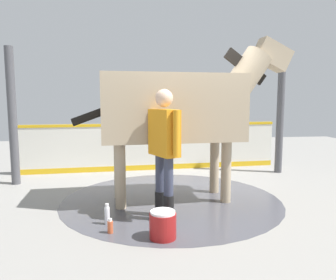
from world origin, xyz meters
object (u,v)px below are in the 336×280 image
horse (179,106)px  bottle_spray (110,226)px  wash_bucket (163,225)px  handler (164,144)px  bottle_shampoo (107,215)px

horse → bottle_spray: (1.04, 1.25, -1.43)m
horse → wash_bucket: bearing=-109.3°
handler → bottle_shampoo: size_ratio=6.32×
horse → bottle_shampoo: horse is taller
wash_bucket → bottle_shampoo: size_ratio=1.19×
bottle_shampoo → bottle_spray: 0.30m
horse → bottle_shampoo: 2.01m
horse → bottle_shampoo: bearing=-142.3°
wash_bucket → bottle_shampoo: (0.68, -0.52, -0.04)m
wash_bucket → bottle_shampoo: wash_bucket is taller
horse → bottle_shampoo: (1.09, 0.96, -1.39)m
wash_bucket → bottle_shampoo: bearing=-37.4°
wash_bucket → bottle_spray: (0.62, -0.23, -0.08)m
handler → bottle_spray: bearing=7.6°
bottle_shampoo → handler: bearing=-169.5°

